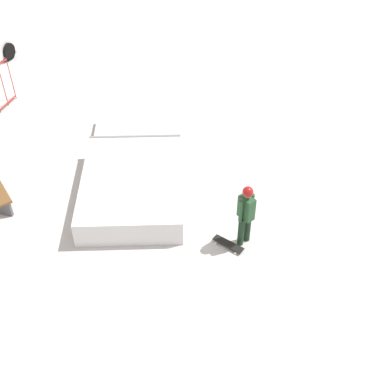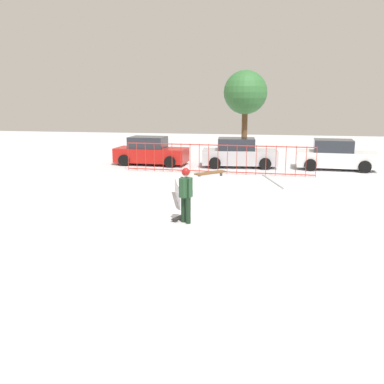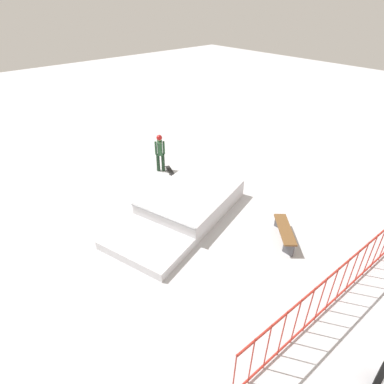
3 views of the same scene
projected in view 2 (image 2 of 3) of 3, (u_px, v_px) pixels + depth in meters
name	position (u px, v px, depth m)	size (l,w,h in m)	color
ground_plane	(198.00, 202.00, 16.06)	(60.00, 60.00, 0.00)	silver
skate_ramp	(238.00, 192.00, 16.28)	(5.91, 4.00, 0.74)	silver
skater	(186.00, 191.00, 13.23)	(0.40, 0.44, 1.73)	black
skateboard	(180.00, 217.00, 13.79)	(0.49, 0.82, 0.09)	black
perimeter_fence	(218.00, 159.00, 21.90)	(9.66, 0.50, 1.50)	#B22D23
park_bench	(210.00, 175.00, 19.68)	(1.38, 1.45, 0.48)	brown
parked_car_red	(151.00, 152.00, 24.88)	(4.18, 2.09, 1.60)	red
parked_car_silver	(239.00, 154.00, 24.04)	(4.23, 2.19, 1.60)	#B7B7BC
parked_car_white	(335.00, 156.00, 23.20)	(4.19, 2.11, 1.60)	white
distant_tree	(245.00, 93.00, 26.90)	(2.72, 2.72, 5.46)	brown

